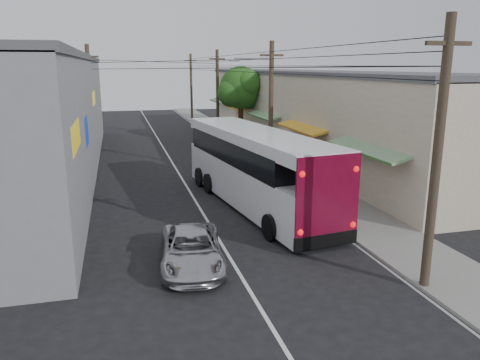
% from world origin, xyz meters
% --- Properties ---
extents(ground, '(120.00, 120.00, 0.00)m').
position_xyz_m(ground, '(0.00, 0.00, 0.00)').
color(ground, black).
rests_on(ground, ground).
extents(sidewalk, '(3.00, 80.00, 0.12)m').
position_xyz_m(sidewalk, '(6.50, 20.00, 0.06)').
color(sidewalk, slate).
rests_on(sidewalk, ground).
extents(building_right, '(7.09, 40.00, 6.25)m').
position_xyz_m(building_right, '(10.99, 22.00, 3.15)').
color(building_right, beige).
rests_on(building_right, ground).
extents(building_left, '(7.20, 36.00, 7.25)m').
position_xyz_m(building_left, '(-8.50, 18.00, 3.65)').
color(building_left, gray).
rests_on(building_left, ground).
extents(utility_poles, '(11.80, 45.28, 8.00)m').
position_xyz_m(utility_poles, '(3.13, 20.33, 4.13)').
color(utility_poles, '#473828').
rests_on(utility_poles, ground).
extents(street_tree, '(4.40, 4.00, 6.60)m').
position_xyz_m(street_tree, '(6.87, 26.02, 4.67)').
color(street_tree, '#3F2B19').
rests_on(street_tree, ground).
extents(coach_bus, '(4.25, 12.92, 3.66)m').
position_xyz_m(coach_bus, '(2.65, 7.70, 1.89)').
color(coach_bus, white).
rests_on(coach_bus, ground).
extents(jeepney, '(2.50, 4.60, 1.22)m').
position_xyz_m(jeepney, '(-1.40, 1.39, 0.61)').
color(jeepney, silver).
rests_on(jeepney, ground).
extents(parked_suv, '(2.84, 5.56, 1.55)m').
position_xyz_m(parked_suv, '(3.80, 14.37, 0.77)').
color(parked_suv, '#9999A1').
rests_on(parked_suv, ground).
extents(parked_car_mid, '(2.12, 4.59, 1.52)m').
position_xyz_m(parked_car_mid, '(4.31, 25.27, 0.76)').
color(parked_car_mid, '#25252A').
rests_on(parked_car_mid, ground).
extents(parked_car_far, '(1.61, 4.35, 1.42)m').
position_xyz_m(parked_car_far, '(4.60, 30.19, 0.71)').
color(parked_car_far, '#222127').
rests_on(parked_car_far, ground).
extents(pedestrian_near, '(0.61, 0.46, 1.52)m').
position_xyz_m(pedestrian_near, '(5.40, 8.99, 0.88)').
color(pedestrian_near, pink).
rests_on(pedestrian_near, sidewalk).
extents(pedestrian_far, '(0.96, 0.81, 1.76)m').
position_xyz_m(pedestrian_far, '(7.19, 12.40, 1.00)').
color(pedestrian_far, '#7E99B8').
rests_on(pedestrian_far, sidewalk).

